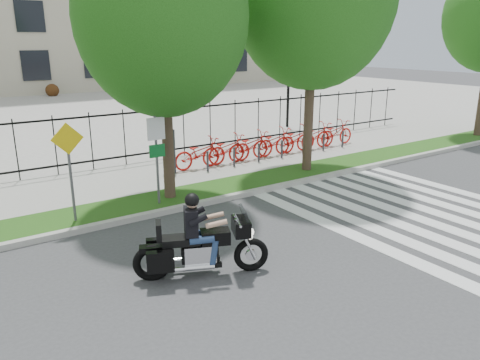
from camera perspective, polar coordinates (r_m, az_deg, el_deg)
ground at (r=10.08m, az=6.04°, el=-9.95°), size 120.00×120.00×0.00m
curb at (r=13.16m, az=-5.57°, el=-3.04°), size 60.00×0.20×0.15m
grass_verge at (r=13.88m, az=-7.28°, el=-2.05°), size 60.00×1.50×0.15m
sidewalk at (r=16.05m, az=-11.40°, el=0.34°), size 60.00×3.50×0.15m
plaza at (r=32.64m, az=-23.88°, el=7.45°), size 80.00×34.00×0.10m
crosswalk_stripes at (r=13.49m, az=21.92°, el=-4.04°), size 5.70×8.00×0.01m
iron_fence at (r=17.38m, az=-13.91°, el=5.09°), size 30.00×0.06×2.00m
lamp_post_right at (r=24.66m, az=5.98°, el=13.60°), size 1.06×0.70×4.25m
street_tree_1 at (r=13.02m, az=-9.48°, el=19.05°), size 4.56×4.56×7.57m
bike_share_station at (r=18.29m, az=4.02°, el=4.61°), size 8.99×0.89×1.50m
sign_pole_regulatory at (r=12.76m, az=-10.13°, el=3.93°), size 0.50×0.09×2.50m
sign_pole_warning at (r=12.03m, az=-20.10°, el=2.40°), size 0.78×0.09×2.49m
motorcycle_rider at (r=9.26m, az=-4.78°, el=-7.67°), size 2.53×1.43×2.08m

